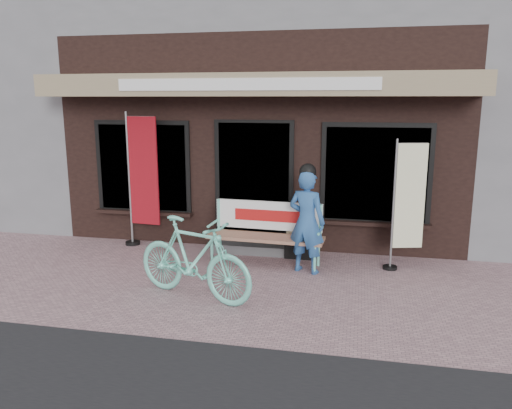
% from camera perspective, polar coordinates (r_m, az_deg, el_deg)
% --- Properties ---
extents(ground, '(70.00, 70.00, 0.00)m').
position_cam_1_polar(ground, '(6.89, -3.73, -9.67)').
color(ground, '#A88086').
rests_on(ground, ground).
extents(storefront, '(7.00, 6.77, 6.00)m').
position_cam_1_polar(storefront, '(11.27, 3.02, 14.29)').
color(storefront, black).
rests_on(storefront, ground).
extents(bench, '(1.82, 0.56, 0.97)m').
position_cam_1_polar(bench, '(7.74, 1.22, -2.74)').
color(bench, '#72DFC7').
rests_on(bench, ground).
extents(person, '(0.65, 0.53, 1.63)m').
position_cam_1_polar(person, '(7.36, 5.82, -1.73)').
color(person, '#2C5A98').
rests_on(person, ground).
extents(bicycle, '(1.83, 1.06, 1.06)m').
position_cam_1_polar(bicycle, '(6.48, -7.15, -6.15)').
color(bicycle, '#72DFC7').
rests_on(bicycle, ground).
extents(nobori_red, '(0.69, 0.27, 2.33)m').
position_cam_1_polar(nobori_red, '(8.80, -12.97, 2.95)').
color(nobori_red, gray).
rests_on(nobori_red, ground).
extents(nobori_cream, '(0.59, 0.27, 1.98)m').
position_cam_1_polar(nobori_cream, '(7.73, 16.85, 0.13)').
color(nobori_cream, gray).
rests_on(nobori_cream, ground).
extents(menu_stand, '(0.46, 0.11, 0.91)m').
position_cam_1_polar(menu_stand, '(8.01, 4.92, -3.05)').
color(menu_stand, black).
rests_on(menu_stand, ground).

